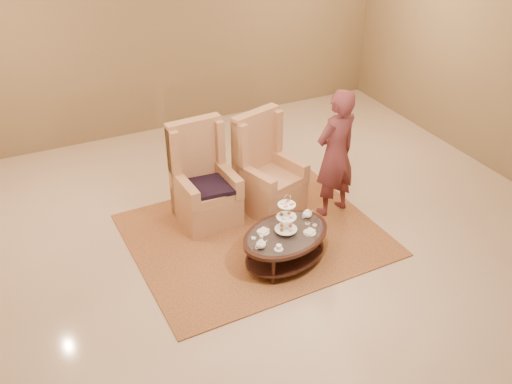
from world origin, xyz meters
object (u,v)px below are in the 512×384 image
armchair_right (266,177)px  person (336,154)px  armchair_left (204,188)px  tea_table (286,238)px

armchair_right → person: (0.74, -0.52, 0.43)m
armchair_left → armchair_right: size_ratio=1.00×
armchair_left → armchair_right: (0.85, -0.11, -0.00)m
armchair_left → person: person is taller
tea_table → armchair_right: armchair_right is taller
tea_table → armchair_right: (0.34, 1.21, 0.10)m
tea_table → person: 1.39m
armchair_left → armchair_right: 0.86m
tea_table → person: size_ratio=0.75×
armchair_right → tea_table: bearing=-122.4°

